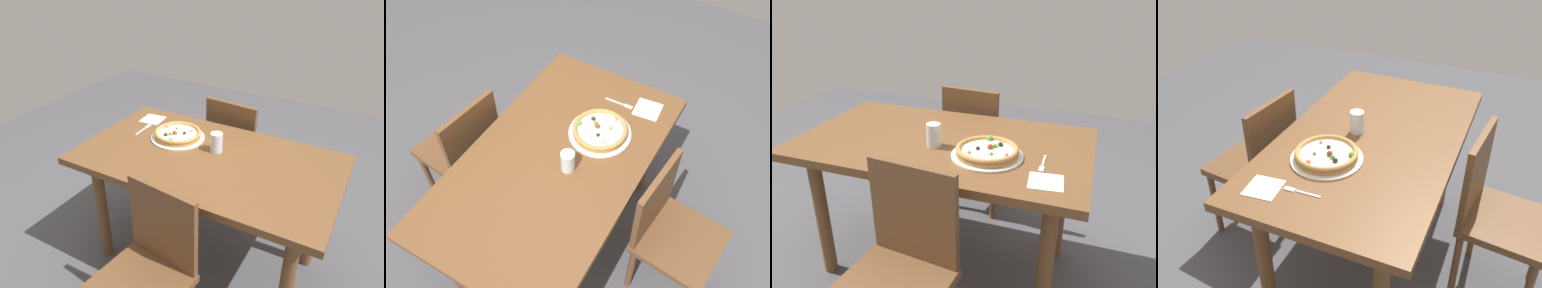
{
  "view_description": "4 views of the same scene",
  "coord_description": "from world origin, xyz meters",
  "views": [
    {
      "loc": [
        0.79,
        -1.59,
        1.83
      ],
      "look_at": [
        -0.13,
        0.06,
        0.8
      ],
      "focal_mm": 34.19,
      "sensor_mm": 36.0,
      "label": 1
    },
    {
      "loc": [
        1.08,
        0.76,
        2.49
      ],
      "look_at": [
        -0.13,
        0.06,
        0.8
      ],
      "focal_mm": 40.23,
      "sensor_mm": 36.0,
      "label": 2
    },
    {
      "loc": [
        -0.69,
        1.61,
        1.53
      ],
      "look_at": [
        -0.13,
        0.06,
        0.8
      ],
      "focal_mm": 35.3,
      "sensor_mm": 36.0,
      "label": 3
    },
    {
      "loc": [
        -1.66,
        -0.62,
        1.86
      ],
      "look_at": [
        -0.13,
        0.06,
        0.8
      ],
      "focal_mm": 39.38,
      "sensor_mm": 36.0,
      "label": 4
    }
  ],
  "objects": [
    {
      "name": "pizza",
      "position": [
        -0.27,
        0.11,
        0.81
      ],
      "size": [
        0.29,
        0.29,
        0.05
      ],
      "color": "#B78447",
      "rests_on": "plate"
    },
    {
      "name": "fork",
      "position": [
        -0.52,
        0.11,
        0.78
      ],
      "size": [
        0.02,
        0.17,
        0.0
      ],
      "rotation": [
        0.0,
        0.0,
        1.6
      ],
      "color": "silver",
      "rests_on": "dining_table"
    },
    {
      "name": "plate",
      "position": [
        -0.27,
        0.11,
        0.78
      ],
      "size": [
        0.33,
        0.33,
        0.01
      ],
      "primitive_type": "cylinder",
      "color": "silver",
      "rests_on": "dining_table"
    },
    {
      "name": "chair_near",
      "position": [
        0.02,
        -0.64,
        0.5
      ],
      "size": [
        0.44,
        0.44,
        0.9
      ],
      "rotation": [
        0.0,
        0.0,
        3.03
      ],
      "color": "brown",
      "rests_on": "ground"
    },
    {
      "name": "chair_far",
      "position": [
        -0.08,
        0.64,
        0.5
      ],
      "size": [
        0.44,
        0.44,
        0.9
      ],
      "rotation": [
        0.0,
        0.0,
        -0.1
      ],
      "color": "brown",
      "rests_on": "ground"
    },
    {
      "name": "dining_table",
      "position": [
        0.0,
        0.0,
        0.67
      ],
      "size": [
        1.46,
        0.85,
        0.78
      ],
      "color": "brown",
      "rests_on": "ground"
    },
    {
      "name": "ground_plane",
      "position": [
        0.0,
        0.0,
        0.0
      ],
      "size": [
        6.0,
        6.0,
        0.0
      ],
      "primitive_type": "plane",
      "color": "#4C4C51"
    },
    {
      "name": "napkin",
      "position": [
        -0.56,
        0.26,
        0.78
      ],
      "size": [
        0.15,
        0.15,
        0.0
      ],
      "primitive_type": "cube",
      "rotation": [
        0.0,
        0.0,
        0.1
      ],
      "color": "white",
      "rests_on": "dining_table"
    },
    {
      "name": "drinking_glass",
      "position": [
        0.01,
        0.08,
        0.83
      ],
      "size": [
        0.07,
        0.07,
        0.11
      ],
      "primitive_type": "cylinder",
      "color": "silver",
      "rests_on": "dining_table"
    }
  ]
}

